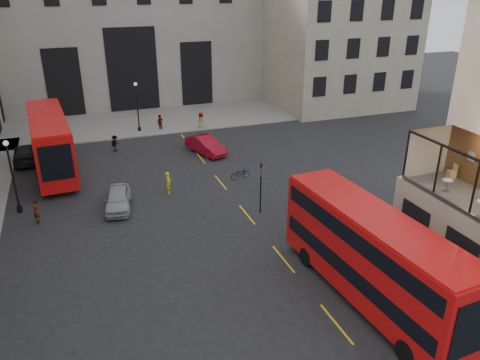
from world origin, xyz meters
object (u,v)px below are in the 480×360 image
object	(u,v)px
traffic_light_far	(46,135)
pedestrian_d	(201,121)
street_lamp_a	(14,181)
bus_far	(50,140)
traffic_light_near	(261,181)
street_lamp_b	(138,110)
car_c	(26,153)
bicycle	(240,173)
pedestrian_c	(160,123)
pedestrian_e	(36,212)
cafe_table_far	(447,184)
car_b	(206,145)
pedestrian_a	(63,153)
cafe_chair_d	(452,174)
cyclist	(168,183)
car_a	(118,199)
pedestrian_b	(115,143)
bus_near	(372,253)

from	to	relation	value
traffic_light_far	pedestrian_d	xyz separation A→B (m)	(15.55, 4.81, -1.53)
street_lamp_a	bus_far	bearing A→B (deg)	72.00
traffic_light_near	street_lamp_b	bearing A→B (deg)	102.80
pedestrian_d	car_c	bearing A→B (deg)	80.27
street_lamp_b	bus_far	xyz separation A→B (m)	(-8.60, -8.62, 0.36)
bicycle	pedestrian_c	distance (m)	15.84
pedestrian_e	cafe_table_far	distance (m)	25.75
car_b	pedestrian_a	xyz separation A→B (m)	(-12.67, 1.73, 0.18)
street_lamp_b	pedestrian_a	bearing A→B (deg)	-137.51
cafe_table_far	cafe_chair_d	world-z (taller)	cafe_chair_d
cafe_chair_d	traffic_light_far	bearing A→B (deg)	133.36
street_lamp_a	pedestrian_c	xyz separation A→B (m)	(13.24, 15.74, -1.54)
pedestrian_d	bicycle	bearing A→B (deg)	154.11
traffic_light_far	cyclist	distance (m)	13.70
bicycle	cyclist	world-z (taller)	cyclist
bicycle	cafe_chair_d	size ratio (longest dim) A/B	1.98
bus_far	car_a	xyz separation A→B (m)	(4.28, -9.23, -2.02)
pedestrian_a	pedestrian_b	bearing A→B (deg)	7.91
street_lamp_a	cyclist	size ratio (longest dim) A/B	3.06
bus_near	car_b	world-z (taller)	bus_near
bicycle	pedestrian_d	size ratio (longest dim) A/B	0.95
car_b	car_a	bearing A→B (deg)	-153.98
traffic_light_near	traffic_light_far	xyz separation A→B (m)	(-14.00, 16.00, 0.00)
pedestrian_c	pedestrian_d	distance (m)	4.41
car_a	pedestrian_c	bearing A→B (deg)	79.10
traffic_light_near	car_c	bearing A→B (deg)	133.79
traffic_light_far	car_b	bearing A→B (deg)	-11.86
street_lamp_a	bus_near	bearing A→B (deg)	-43.86
car_c	cyclist	distance (m)	15.46
pedestrian_c	pedestrian_d	bearing A→B (deg)	130.47
pedestrian_e	car_b	bearing A→B (deg)	99.65
car_a	cafe_table_far	xyz separation A→B (m)	(16.33, -13.49, 4.31)
car_b	bicycle	world-z (taller)	car_b
bus_far	cafe_chair_d	bearing A→B (deg)	-43.83
cafe_table_far	car_a	bearing A→B (deg)	140.45
bus_far	cyclist	world-z (taller)	bus_far
bus_far	car_c	distance (m)	4.55
bus_near	bus_far	world-z (taller)	bus_far
pedestrian_b	cafe_table_far	distance (m)	30.34
bus_near	pedestrian_a	xyz separation A→B (m)	(-14.34, 25.64, -1.74)
traffic_light_far	bicycle	world-z (taller)	traffic_light_far
traffic_light_far	bicycle	distance (m)	17.81
car_b	car_c	size ratio (longest dim) A/B	0.93
bicycle	street_lamp_b	bearing A→B (deg)	10.35
car_b	cyclist	xyz separation A→B (m)	(-5.21, -7.63, 0.07)
pedestrian_e	cafe_table_far	size ratio (longest dim) A/B	2.42
car_b	cafe_table_far	distance (m)	23.93
bicycle	pedestrian_b	size ratio (longest dim) A/B	1.09
bus_near	cafe_chair_d	xyz separation A→B (m)	(7.13, 2.86, 2.13)
traffic_light_far	cafe_chair_d	size ratio (longest dim) A/B	4.44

